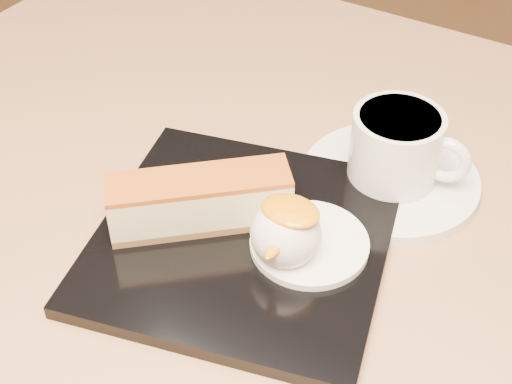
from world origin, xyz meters
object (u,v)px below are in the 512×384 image
Objects in this scene: table at (210,333)px; saucer at (390,179)px; dessert_plate at (243,239)px; coffee_cup at (398,146)px; ice_cream_scoop at (286,233)px; cheesecake at (200,200)px.

table is 5.33× the size of saucer.
coffee_cup is (0.07, 0.13, 0.04)m from dessert_plate.
ice_cream_scoop is 0.52× the size of coffee_cup.
cheesecake reaches higher than saucer.
coffee_cup reaches higher than table.
coffee_cup is (0.11, 0.13, 0.01)m from cheesecake.
cheesecake is (-0.04, -0.01, 0.03)m from dessert_plate.
table is at bearing 167.55° from dessert_plate.
cheesecake is 2.48× the size of ice_cream_scoop.
table is at bearing 170.03° from ice_cream_scoop.
saucer is at bearing 45.54° from table.
coffee_cup is (0.12, 0.12, 0.20)m from table.
ice_cream_scoop reaches higher than saucer.
saucer is at bearing 10.56° from cheesecake.
table is 8.02× the size of coffee_cup.
ice_cream_scoop is 0.35× the size of saucer.
cheesecake is at bearing -128.40° from saucer.
cheesecake is 0.17m from saucer.
cheesecake is (0.01, -0.01, 0.19)m from table.
ice_cream_scoop is at bearing -9.97° from table.
table is 0.19m from cheesecake.
saucer is at bearing 77.44° from ice_cream_scoop.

